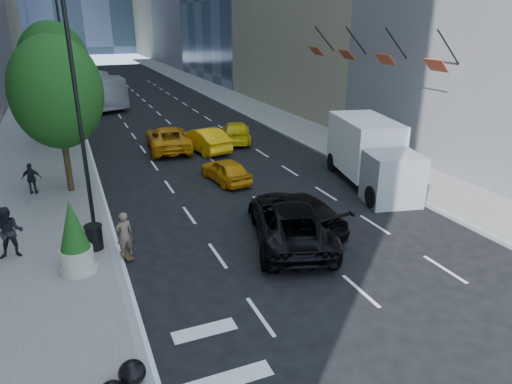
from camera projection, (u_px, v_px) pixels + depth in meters
name	position (u px, v px, depth m)	size (l,w,h in m)	color
ground	(279.00, 243.00, 17.70)	(160.00, 160.00, 0.00)	black
sidewalk_left	(41.00, 117.00, 40.29)	(6.00, 120.00, 0.15)	slate
sidewalk_right	(242.00, 103.00, 47.16)	(4.00, 120.00, 0.15)	slate
lamp_near	(80.00, 87.00, 16.80)	(2.13, 0.22, 10.00)	black
lamp_far	(67.00, 55.00, 32.32)	(2.13, 0.22, 10.00)	black
tree_near	(57.00, 93.00, 21.09)	(4.20, 4.20, 7.46)	black
tree_mid	(54.00, 66.00, 29.60)	(4.50, 4.50, 7.99)	black
tree_far	(55.00, 61.00, 41.05)	(3.90, 3.90, 6.92)	black
traffic_signal	(63.00, 59.00, 48.38)	(2.48, 0.53, 5.20)	black
facade_flags	(367.00, 54.00, 27.98)	(1.85, 13.30, 2.05)	black
skateboarder	(125.00, 237.00, 16.33)	(0.61, 0.40, 1.68)	brown
black_sedan_lincoln	(291.00, 222.00, 17.57)	(2.76, 5.98, 1.66)	black
black_sedan_mercedes	(295.00, 212.00, 18.73)	(2.10, 5.16, 1.50)	black
taxi_a	(226.00, 170.00, 24.24)	(1.50, 3.73, 1.27)	orange
taxi_b	(204.00, 139.00, 29.93)	(1.63, 4.67, 1.54)	#FFB70D
taxi_c	(168.00, 138.00, 30.16)	(2.59, 5.63, 1.56)	orange
taxi_d	(236.00, 132.00, 32.27)	(1.96, 4.81, 1.40)	yellow
city_bus	(85.00, 88.00, 45.50)	(2.90, 12.38, 3.45)	silver
box_truck	(371.00, 154.00, 23.44)	(3.98, 7.30, 3.31)	white
pedestrian_a	(9.00, 233.00, 16.05)	(0.93, 0.73, 1.92)	black
pedestrian_b	(32.00, 179.00, 22.08)	(0.91, 0.38, 1.55)	black
trash_can	(94.00, 238.00, 16.82)	(0.60, 0.60, 0.90)	black
planter_shrub	(74.00, 238.00, 15.04)	(1.07, 1.07, 2.58)	#BCB29C
garbage_bags	(124.00, 380.00, 10.42)	(1.12, 1.08, 0.55)	black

